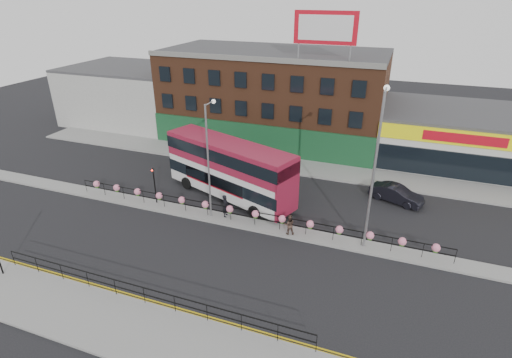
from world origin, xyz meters
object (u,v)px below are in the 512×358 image
(lamp_column_east, at_px, (376,159))
(double_decker_bus, at_px, (229,164))
(car, at_px, (396,194))
(pedestrian_b, at_px, (289,225))
(pedestrian_a, at_px, (225,206))
(lamp_column_west, at_px, (209,152))

(lamp_column_east, bearing_deg, double_decker_bus, 163.77)
(car, relative_size, pedestrian_b, 2.96)
(pedestrian_a, height_order, lamp_column_east, lamp_column_east)
(double_decker_bus, bearing_deg, lamp_column_west, -90.36)
(double_decker_bus, xyz_separation_m, lamp_column_east, (11.85, -3.45, 3.55))
(double_decker_bus, distance_m, car, 14.41)
(pedestrian_b, height_order, lamp_column_east, lamp_column_east)
(pedestrian_b, distance_m, lamp_column_east, 7.86)
(lamp_column_west, bearing_deg, double_decker_bus, 89.64)
(double_decker_bus, bearing_deg, lamp_column_east, -16.23)
(car, bearing_deg, lamp_column_east, -174.05)
(lamp_column_east, bearing_deg, pedestrian_a, 179.49)
(lamp_column_east, bearing_deg, pedestrian_b, -173.30)
(double_decker_bus, relative_size, lamp_column_west, 1.40)
(car, xyz_separation_m, pedestrian_b, (-7.13, -8.15, 0.21))
(car, height_order, lamp_column_east, lamp_column_east)
(double_decker_bus, height_order, car, double_decker_bus)
(car, bearing_deg, lamp_column_west, 138.30)
(lamp_column_west, xyz_separation_m, lamp_column_east, (11.87, 0.08, 1.11))
(pedestrian_b, xyz_separation_m, lamp_column_east, (5.36, 0.63, 5.71))
(pedestrian_a, bearing_deg, pedestrian_b, -103.33)
(pedestrian_b, bearing_deg, car, -150.87)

